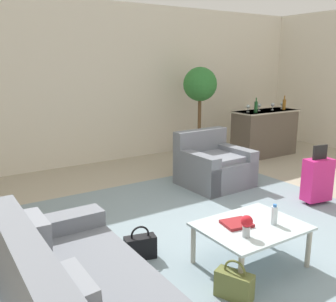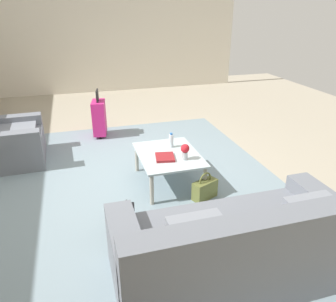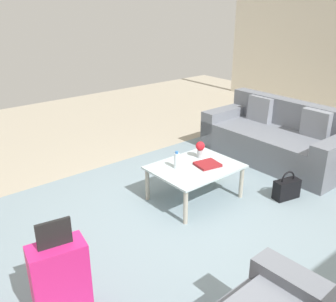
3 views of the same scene
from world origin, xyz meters
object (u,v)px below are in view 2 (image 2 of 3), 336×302
Objects in this scene: handbag_black at (127,219)px; suitcase_magenta at (99,117)px; water_bottle at (171,141)px; handbag_olive at (205,189)px; coffee_table_book at (165,157)px; couch at (240,252)px; flower_vase at (185,150)px; coffee_table at (168,157)px; armchair at (4,144)px.

suitcase_magenta is at bearing -0.01° from handbag_black.
water_bottle reaches higher than handbag_olive.
coffee_table_book is 1.01m from handbag_black.
couch is 3.88m from suitcase_magenta.
flower_vase is 0.53m from handbag_olive.
suitcase_magenta reaches higher than flower_vase.
coffee_table_book is at bearing 46.15° from handbag_olive.
suitcase_magenta is 2.71m from handbag_olive.
flower_vase reaches higher than handbag_olive.
coffee_table_book is (1.68, 0.18, 0.15)m from couch.
handbag_black is (-1.05, 0.80, -0.39)m from water_bottle.
armchair is at bearing 59.16° from coffee_table.
coffee_table_book is 0.74× the size of handbag_olive.
coffee_table reaches higher than handbag_olive.
coffee_table_book is at bearing 146.31° from coffee_table.
armchair is 5.02× the size of flower_vase.
coffee_table is at bearing -39.47° from handbag_black.
handbag_black is at bearing 179.99° from suitcase_magenta.
flower_vase reaches higher than coffee_table_book.
armchair is 2.53m from water_bottle.
handbag_olive is at bearing -162.76° from water_bottle.
couch is 3.84m from armchair.
coffee_table_book reaches higher than coffee_table.
armchair is 3.08m from handbag_olive.
handbag_olive is (1.29, -0.22, -0.16)m from couch.
flower_vase reaches higher than handbag_black.
water_bottle is at bearing -156.04° from suitcase_magenta.
couch is 2.04× the size of armchair.
armchair is 1.21× the size of suitcase_magenta.
coffee_table_book is at bearing 66.50° from flower_vase.
water_bottle is at bearing -115.77° from armchair.
handbag_black is at bearing 126.55° from flower_vase.
coffee_table_book is at bearing -40.34° from handbag_black.
couch reaches higher than handbag_black.
suitcase_magenta is (3.80, 0.80, 0.06)m from couch.
coffee_table is 0.27m from water_bottle.
coffee_table is 2.79× the size of handbag_black.
armchair is at bearing 64.23° from water_bottle.
couch reaches higher than flower_vase.
armchair reaches higher than water_bottle.
coffee_table is 0.32m from flower_vase.
coffee_table_book is at bearing -124.10° from armchair.
couch reaches higher than water_bottle.
armchair is (3.09, 2.27, 0.00)m from couch.
armchair is at bearing 34.44° from handbag_black.
flower_vase is (1.58, -0.05, 0.26)m from couch.
coffee_table is 0.16m from coffee_table_book.
armchair is 2.88× the size of handbag_olive.
handbag_olive is (-0.28, -0.17, -0.42)m from flower_vase.
flower_vase is at bearing -145.71° from coffee_table.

